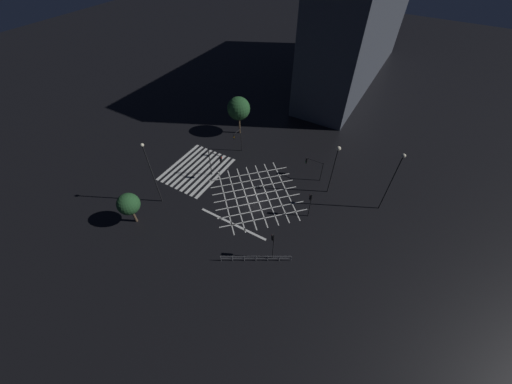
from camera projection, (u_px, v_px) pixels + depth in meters
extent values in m
plane|color=black|center=(256.00, 194.00, 39.75)|extent=(200.00, 200.00, 0.00)
cube|color=silver|center=(216.00, 177.00, 42.12)|extent=(9.72, 0.50, 0.01)
cube|color=silver|center=(211.00, 175.00, 42.43)|extent=(9.72, 0.50, 0.01)
cube|color=silver|center=(207.00, 173.00, 42.74)|extent=(9.72, 0.50, 0.01)
cube|color=silver|center=(202.00, 171.00, 43.05)|extent=(9.72, 0.50, 0.01)
cube|color=silver|center=(197.00, 169.00, 43.37)|extent=(9.72, 0.50, 0.01)
cube|color=silver|center=(192.00, 167.00, 43.68)|extent=(9.72, 0.50, 0.01)
cube|color=silver|center=(188.00, 165.00, 43.99)|extent=(9.72, 0.50, 0.01)
cube|color=silver|center=(183.00, 163.00, 44.30)|extent=(9.72, 0.50, 0.01)
cube|color=silver|center=(179.00, 161.00, 44.62)|extent=(9.72, 0.50, 0.01)
cube|color=silver|center=(226.00, 200.00, 39.00)|extent=(8.50, 8.50, 0.01)
cube|color=silver|center=(249.00, 174.00, 42.62)|extent=(8.50, 8.50, 0.01)
cube|color=silver|center=(236.00, 198.00, 39.25)|extent=(8.50, 8.50, 0.01)
cube|color=silver|center=(251.00, 181.00, 41.67)|extent=(8.50, 8.50, 0.01)
cube|color=silver|center=(246.00, 196.00, 39.50)|extent=(8.50, 8.50, 0.01)
cube|color=silver|center=(253.00, 187.00, 40.71)|extent=(8.50, 8.50, 0.01)
cube|color=silver|center=(256.00, 194.00, 39.75)|extent=(8.50, 8.50, 0.01)
cube|color=silver|center=(256.00, 194.00, 39.75)|extent=(8.50, 8.50, 0.01)
cube|color=silver|center=(266.00, 193.00, 40.00)|extent=(8.50, 8.50, 0.01)
cube|color=silver|center=(259.00, 202.00, 38.79)|extent=(8.50, 8.50, 0.01)
cube|color=silver|center=(276.00, 191.00, 40.25)|extent=(8.50, 8.50, 0.01)
cube|color=silver|center=(261.00, 210.00, 37.83)|extent=(8.50, 8.50, 0.01)
cube|color=silver|center=(285.00, 189.00, 40.50)|extent=(8.50, 8.50, 0.01)
cube|color=silver|center=(264.00, 218.00, 36.88)|extent=(8.50, 8.50, 0.01)
cube|color=silver|center=(233.00, 224.00, 36.25)|extent=(0.30, 9.72, 0.01)
cube|color=#3D424C|center=(366.00, 7.00, 54.32)|extent=(41.92, 10.00, 28.01)
cube|color=beige|center=(354.00, 39.00, 76.10)|extent=(1.40, 0.06, 1.80)
cube|color=beige|center=(350.00, 44.00, 73.83)|extent=(1.40, 0.06, 1.80)
cube|color=black|center=(345.00, 48.00, 71.57)|extent=(1.40, 0.06, 1.80)
cube|color=black|center=(340.00, 53.00, 69.31)|extent=(1.40, 0.06, 1.80)
cube|color=beige|center=(335.00, 59.00, 67.05)|extent=(1.40, 0.06, 1.80)
cube|color=black|center=(329.00, 65.00, 64.78)|extent=(1.40, 0.06, 1.80)
cube|color=beige|center=(323.00, 71.00, 62.52)|extent=(1.40, 0.06, 1.80)
cube|color=beige|center=(317.00, 78.00, 60.26)|extent=(1.40, 0.06, 1.80)
cube|color=beige|center=(310.00, 85.00, 58.00)|extent=(1.40, 0.06, 1.80)
cube|color=beige|center=(302.00, 93.00, 55.73)|extent=(1.40, 0.06, 1.80)
cube|color=black|center=(294.00, 101.00, 53.47)|extent=(1.40, 0.06, 1.80)
cube|color=beige|center=(358.00, 24.00, 73.50)|extent=(1.40, 0.06, 1.80)
cube|color=black|center=(353.00, 28.00, 71.24)|extent=(1.40, 0.06, 1.80)
cube|color=beige|center=(349.00, 33.00, 68.98)|extent=(1.40, 0.06, 1.80)
cube|color=beige|center=(344.00, 38.00, 66.72)|extent=(1.40, 0.06, 1.80)
cube|color=beige|center=(338.00, 43.00, 64.45)|extent=(1.40, 0.06, 1.80)
cube|color=beige|center=(332.00, 48.00, 62.19)|extent=(1.40, 0.06, 1.80)
cube|color=black|center=(326.00, 54.00, 59.93)|extent=(1.40, 0.06, 1.80)
cube|color=black|center=(319.00, 60.00, 57.67)|extent=(1.40, 0.06, 1.80)
cube|color=black|center=(312.00, 67.00, 55.40)|extent=(1.40, 0.06, 1.80)
cube|color=beige|center=(304.00, 75.00, 53.14)|extent=(1.40, 0.06, 1.80)
cube|color=beige|center=(296.00, 83.00, 50.88)|extent=(1.40, 0.06, 1.80)
cube|color=beige|center=(362.00, 8.00, 70.91)|extent=(1.40, 0.06, 1.80)
cube|color=black|center=(357.00, 12.00, 68.65)|extent=(1.40, 0.06, 1.80)
cube|color=beige|center=(352.00, 16.00, 66.38)|extent=(1.40, 0.06, 1.80)
cube|color=beige|center=(347.00, 20.00, 64.12)|extent=(1.40, 0.06, 1.80)
cube|color=black|center=(342.00, 25.00, 61.86)|extent=(1.40, 0.06, 1.80)
cube|color=beige|center=(336.00, 30.00, 59.60)|extent=(1.40, 0.06, 1.80)
cube|color=black|center=(329.00, 36.00, 57.33)|extent=(1.40, 0.06, 1.80)
cube|color=beige|center=(322.00, 42.00, 55.07)|extent=(1.40, 0.06, 1.80)
cube|color=beige|center=(315.00, 48.00, 52.81)|extent=(1.40, 0.06, 1.80)
cube|color=black|center=(307.00, 55.00, 50.55)|extent=(1.40, 0.06, 1.80)
cube|color=beige|center=(298.00, 63.00, 48.28)|extent=(1.40, 0.06, 1.80)
cube|color=black|center=(351.00, 2.00, 61.53)|extent=(1.40, 0.06, 1.80)
cube|color=black|center=(345.00, 6.00, 59.26)|extent=(1.40, 0.06, 1.80)
cube|color=black|center=(339.00, 11.00, 57.00)|extent=(1.40, 0.06, 1.80)
cube|color=beige|center=(333.00, 15.00, 54.74)|extent=(1.40, 0.06, 1.80)
cube|color=beige|center=(326.00, 21.00, 52.48)|extent=(1.40, 0.06, 1.80)
cube|color=black|center=(318.00, 27.00, 50.21)|extent=(1.40, 0.06, 1.80)
cube|color=black|center=(309.00, 33.00, 47.95)|extent=(1.40, 0.06, 1.80)
cube|color=beige|center=(300.00, 40.00, 45.69)|extent=(1.40, 0.06, 1.80)
cube|color=black|center=(321.00, 3.00, 47.62)|extent=(1.40, 0.06, 1.80)
cube|color=black|center=(312.00, 9.00, 45.36)|extent=(1.40, 0.06, 1.80)
cube|color=black|center=(303.00, 15.00, 43.10)|extent=(1.40, 0.06, 1.80)
cylinder|color=black|center=(310.00, 206.00, 35.66)|extent=(0.11, 0.11, 4.06)
cube|color=black|center=(311.00, 197.00, 34.60)|extent=(0.28, 0.16, 0.90)
sphere|color=red|center=(310.00, 195.00, 34.42)|extent=(0.18, 0.18, 0.18)
sphere|color=black|center=(310.00, 197.00, 34.64)|extent=(0.18, 0.18, 0.18)
sphere|color=black|center=(310.00, 198.00, 34.86)|extent=(0.18, 0.18, 0.18)
cube|color=black|center=(311.00, 197.00, 34.57)|extent=(0.36, 0.02, 0.98)
cylinder|color=black|center=(210.00, 163.00, 40.95)|extent=(0.11, 0.11, 4.46)
cylinder|color=black|center=(214.00, 154.00, 39.07)|extent=(0.09, 2.09, 0.09)
cube|color=black|center=(221.00, 159.00, 39.04)|extent=(0.28, 0.16, 0.90)
sphere|color=red|center=(221.00, 158.00, 38.78)|extent=(0.18, 0.18, 0.18)
sphere|color=black|center=(222.00, 159.00, 39.00)|extent=(0.18, 0.18, 0.18)
sphere|color=black|center=(222.00, 161.00, 39.22)|extent=(0.18, 0.18, 0.18)
cube|color=black|center=(220.00, 159.00, 39.07)|extent=(0.36, 0.02, 0.98)
cylinder|color=black|center=(273.00, 247.00, 31.19)|extent=(0.11, 0.11, 4.58)
cube|color=black|center=(273.00, 237.00, 29.94)|extent=(0.28, 0.16, 0.90)
sphere|color=red|center=(272.00, 235.00, 29.76)|extent=(0.18, 0.18, 0.18)
sphere|color=black|center=(272.00, 237.00, 29.98)|extent=(0.18, 0.18, 0.18)
sphere|color=black|center=(272.00, 238.00, 30.20)|extent=(0.18, 0.18, 0.18)
cube|color=black|center=(274.00, 238.00, 29.91)|extent=(0.36, 0.02, 0.98)
cylinder|color=black|center=(322.00, 172.00, 40.49)|extent=(0.11, 0.11, 3.34)
cylinder|color=black|center=(315.00, 161.00, 39.82)|extent=(0.09, 2.45, 0.09)
cube|color=black|center=(307.00, 160.00, 40.57)|extent=(0.28, 0.16, 0.90)
sphere|color=black|center=(306.00, 159.00, 40.39)|extent=(0.18, 0.18, 0.18)
sphere|color=black|center=(306.00, 160.00, 40.61)|extent=(0.18, 0.18, 0.18)
sphere|color=green|center=(306.00, 162.00, 40.82)|extent=(0.18, 0.18, 0.18)
cube|color=black|center=(307.00, 161.00, 40.54)|extent=(0.36, 0.02, 0.98)
cylinder|color=black|center=(241.00, 139.00, 44.86)|extent=(0.11, 0.11, 4.46)
cylinder|color=black|center=(238.00, 131.00, 42.81)|extent=(1.81, 0.09, 0.09)
cube|color=black|center=(234.00, 137.00, 42.60)|extent=(0.16, 0.28, 0.90)
sphere|color=black|center=(234.00, 135.00, 42.32)|extent=(0.18, 0.18, 0.18)
sphere|color=orange|center=(234.00, 137.00, 42.54)|extent=(0.18, 0.18, 0.18)
sphere|color=black|center=(234.00, 139.00, 42.75)|extent=(0.18, 0.18, 0.18)
cube|color=black|center=(235.00, 136.00, 42.66)|extent=(0.02, 0.36, 0.98)
cylinder|color=black|center=(390.00, 185.00, 34.85)|extent=(0.14, 0.14, 8.81)
sphere|color=#F4EAC6|center=(404.00, 156.00, 31.55)|extent=(0.49, 0.49, 0.49)
cylinder|color=black|center=(153.00, 176.00, 35.53)|extent=(0.14, 0.14, 9.34)
sphere|color=#F4EAC6|center=(142.00, 145.00, 32.05)|extent=(0.42, 0.42, 0.42)
cylinder|color=black|center=(332.00, 172.00, 37.45)|extent=(0.14, 0.14, 7.42)
sphere|color=#F4EAC6|center=(339.00, 149.00, 34.63)|extent=(0.59, 0.59, 0.59)
cylinder|color=brown|center=(134.00, 215.00, 35.72)|extent=(0.32, 0.32, 2.30)
sphere|color=#235128|center=(128.00, 204.00, 34.14)|extent=(2.72, 2.72, 2.72)
cylinder|color=brown|center=(239.00, 125.00, 48.75)|extent=(0.30, 0.30, 3.31)
sphere|color=#235128|center=(239.00, 108.00, 46.53)|extent=(3.76, 3.76, 3.76)
cylinder|color=gray|center=(221.00, 258.00, 32.22)|extent=(0.05, 0.05, 1.05)
cylinder|color=gray|center=(233.00, 258.00, 32.22)|extent=(0.05, 0.05, 1.05)
cylinder|color=gray|center=(244.00, 258.00, 32.22)|extent=(0.05, 0.05, 1.05)
cylinder|color=gray|center=(256.00, 258.00, 32.22)|extent=(0.05, 0.05, 1.05)
cylinder|color=gray|center=(268.00, 258.00, 32.22)|extent=(0.05, 0.05, 1.05)
cylinder|color=gray|center=(279.00, 258.00, 32.22)|extent=(0.05, 0.05, 1.05)
cylinder|color=gray|center=(291.00, 258.00, 32.22)|extent=(0.05, 0.05, 1.05)
cylinder|color=gray|center=(256.00, 256.00, 31.87)|extent=(4.05, 6.90, 0.04)
cylinder|color=gray|center=(256.00, 258.00, 32.18)|extent=(4.05, 6.90, 0.04)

